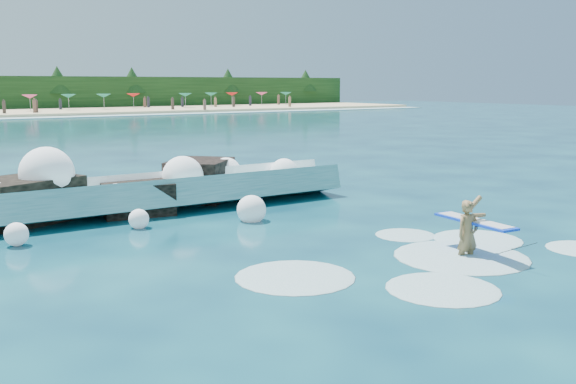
{
  "coord_description": "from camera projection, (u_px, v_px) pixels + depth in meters",
  "views": [
    {
      "loc": [
        -7.35,
        -11.16,
        3.88
      ],
      "look_at": [
        1.5,
        2.0,
        1.2
      ],
      "focal_mm": 40.0,
      "sensor_mm": 36.0,
      "label": 1
    }
  ],
  "objects": [
    {
      "name": "wave_spray",
      "position": [
        77.0,
        186.0,
        18.48
      ],
      "size": [
        14.36,
        4.76,
        2.21
      ],
      "color": "white",
      "rests_on": "ground"
    },
    {
      "name": "ground",
      "position": [
        282.0,
        266.0,
        13.83
      ],
      "size": [
        200.0,
        200.0,
        0.0
      ],
      "primitive_type": "plane",
      "color": "#07263D",
      "rests_on": "ground"
    },
    {
      "name": "rock_cluster",
      "position": [
        116.0,
        195.0,
        19.73
      ],
      "size": [
        8.78,
        3.6,
        1.59
      ],
      "color": "black",
      "rests_on": "ground"
    },
    {
      "name": "breaking_wave",
      "position": [
        91.0,
        200.0,
        18.96
      ],
      "size": [
        16.59,
        2.65,
        1.43
      ],
      "color": "teal",
      "rests_on": "ground"
    },
    {
      "name": "surfer_with_board",
      "position": [
        469.0,
        232.0,
        14.46
      ],
      "size": [
        0.94,
        2.8,
        1.58
      ],
      "color": "olive",
      "rests_on": "ground"
    },
    {
      "name": "surf_foam",
      "position": [
        436.0,
        260.0,
        14.31
      ],
      "size": [
        9.05,
        5.52,
        0.15
      ],
      "color": "silver",
      "rests_on": "ground"
    }
  ]
}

